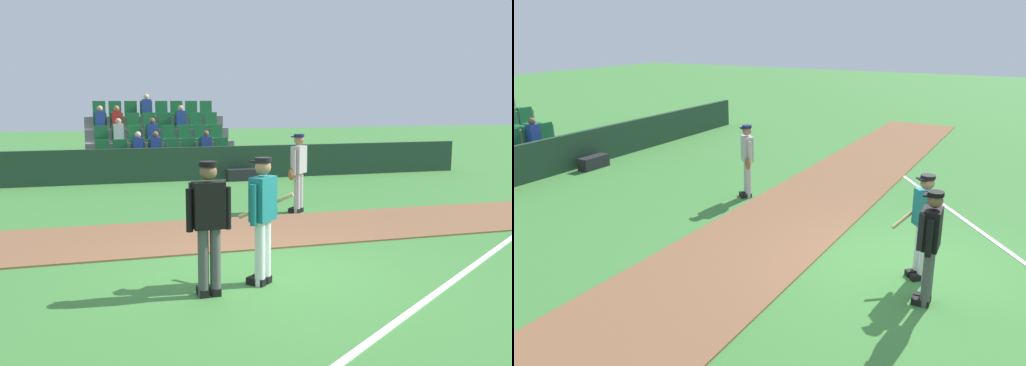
% 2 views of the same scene
% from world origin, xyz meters
% --- Properties ---
extents(ground_plane, '(80.00, 80.00, 0.00)m').
position_xyz_m(ground_plane, '(0.00, 0.00, 0.00)').
color(ground_plane, '#42843A').
extents(infield_dirt_path, '(28.00, 2.67, 0.03)m').
position_xyz_m(infield_dirt_path, '(0.00, 2.80, 0.01)').
color(infield_dirt_path, brown).
rests_on(infield_dirt_path, ground).
extents(foul_line_chalk, '(9.71, 7.21, 0.01)m').
position_xyz_m(foul_line_chalk, '(3.00, -0.50, 0.01)').
color(foul_line_chalk, white).
rests_on(foul_line_chalk, ground).
extents(dugout_fence, '(20.00, 0.16, 1.04)m').
position_xyz_m(dugout_fence, '(0.00, 10.14, 0.52)').
color(dugout_fence, '#1E3828').
rests_on(dugout_fence, ground).
extents(batter_teal_jersey, '(0.72, 0.69, 1.76)m').
position_xyz_m(batter_teal_jersey, '(-0.14, -0.27, 0.97)').
color(batter_teal_jersey, white).
rests_on(batter_teal_jersey, ground).
extents(umpire_home_plate, '(0.59, 0.32, 1.76)m').
position_xyz_m(umpire_home_plate, '(-0.95, -0.53, 1.00)').
color(umpire_home_plate, '#4C4C4C').
rests_on(umpire_home_plate, ground).
extents(runner_grey_jersey, '(0.56, 0.50, 1.76)m').
position_xyz_m(runner_grey_jersey, '(2.09, 4.38, 0.96)').
color(runner_grey_jersey, '#B2B2B2').
rests_on(runner_grey_jersey, ground).
extents(equipment_bag, '(0.90, 0.36, 0.36)m').
position_xyz_m(equipment_bag, '(2.18, 9.69, 0.18)').
color(equipment_bag, '#232328').
rests_on(equipment_bag, ground).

